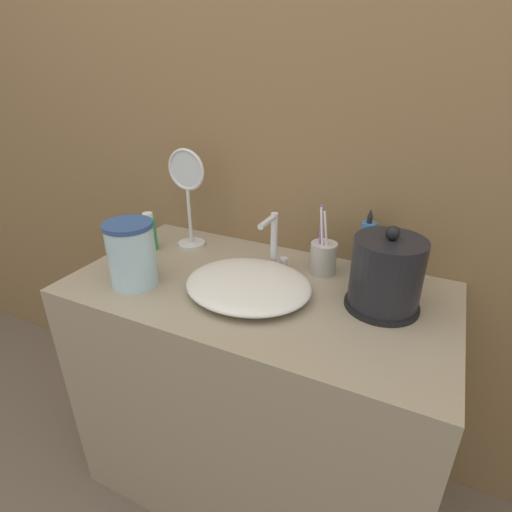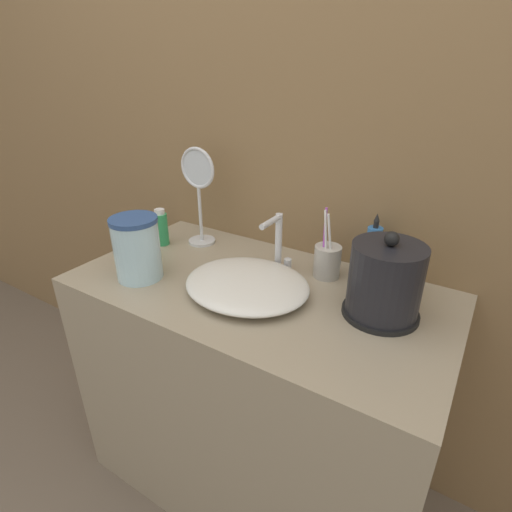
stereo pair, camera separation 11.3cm
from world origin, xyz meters
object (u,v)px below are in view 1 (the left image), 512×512
Objects in this scene: water_pitcher at (132,254)px; shampoo_bottle at (150,232)px; faucet at (274,240)px; lotion_bottle at (398,267)px; toothbrush_cup at (323,257)px; vanity_mirror at (188,191)px; mouthwash_bottle at (366,246)px; electric_kettle at (386,276)px.

shampoo_bottle is at bearing 118.50° from water_pitcher.
faucet reaches higher than lotion_bottle.
toothbrush_cup is 0.64× the size of vanity_mirror.
toothbrush_cup is 1.13× the size of water_pitcher.
mouthwash_bottle reaches higher than shampoo_bottle.
vanity_mirror reaches higher than mouthwash_bottle.
vanity_mirror is 1.79× the size of water_pitcher.
electric_kettle is 0.16m from lotion_bottle.
mouthwash_bottle is (0.71, 0.16, 0.02)m from shampoo_bottle.
lotion_bottle is 0.72m from vanity_mirror.
vanity_mirror reaches higher than water_pitcher.
electric_kettle reaches higher than shampoo_bottle.
toothbrush_cup is 0.51m from vanity_mirror.
lotion_bottle is 0.40× the size of vanity_mirror.
toothbrush_cup reaches higher than faucet.
electric_kettle is at bearing 15.44° from water_pitcher.
electric_kettle is at bearing -95.46° from lotion_bottle.
vanity_mirror is (-0.71, -0.03, 0.15)m from lotion_bottle.
faucet is 0.53× the size of vanity_mirror.
toothbrush_cup reaches higher than lotion_bottle.
electric_kettle is 0.71m from vanity_mirror.
faucet is at bearing -163.94° from toothbrush_cup.
electric_kettle is 0.24m from toothbrush_cup.
faucet is 1.38× the size of shampoo_bottle.
electric_kettle reaches higher than water_pitcher.
water_pitcher is (-0.33, -0.27, -0.00)m from faucet.
water_pitcher is (-0.48, -0.31, 0.04)m from toothbrush_cup.
vanity_mirror is at bearing 170.39° from electric_kettle.
vanity_mirror reaches higher than shampoo_bottle.
faucet is at bearing -168.47° from lotion_bottle.
electric_kettle reaches higher than lotion_bottle.
water_pitcher is at bearing -154.02° from lotion_bottle.
vanity_mirror is (-0.34, 0.04, 0.10)m from faucet.
lotion_bottle is 0.78m from water_pitcher.
lotion_bottle is (0.22, 0.03, 0.00)m from toothbrush_cup.
lotion_bottle is 0.66× the size of mouthwash_bottle.
toothbrush_cup is 0.22m from lotion_bottle.
faucet is at bearing 6.08° from shampoo_bottle.
shampoo_bottle is 0.39× the size of vanity_mirror.
shampoo_bottle is 0.69× the size of water_pitcher.
electric_kettle is at bearing -12.39° from faucet.
mouthwash_bottle is at bearing 32.19° from water_pitcher.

